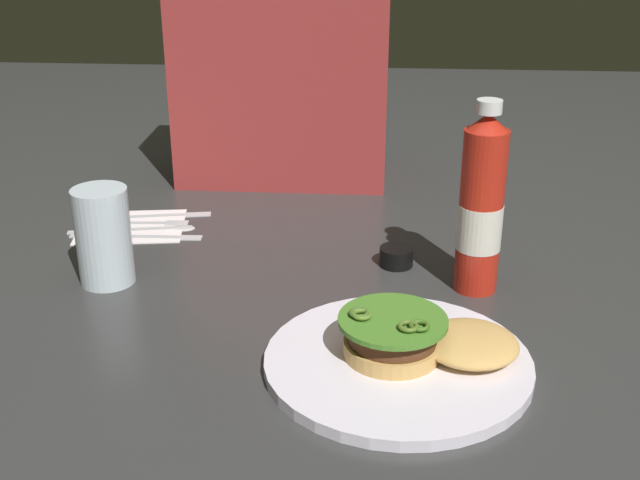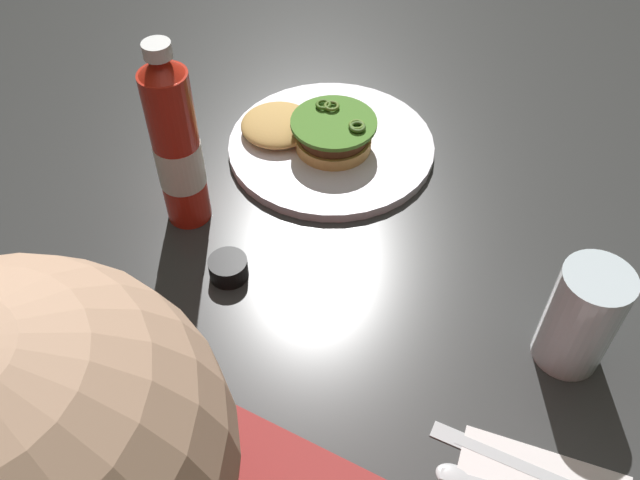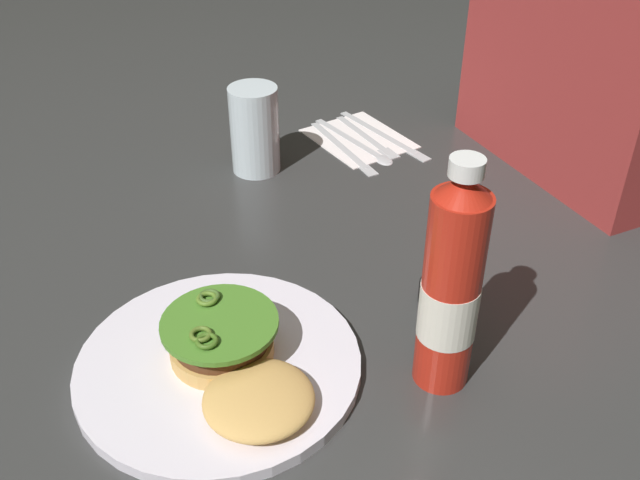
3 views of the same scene
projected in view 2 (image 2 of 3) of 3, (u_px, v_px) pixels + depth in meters
name	position (u px, v px, depth m)	size (l,w,h in m)	color
ground_plane	(382.00, 241.00, 0.86)	(3.00, 3.00, 0.00)	#343534
dinner_plate	(331.00, 146.00, 0.98)	(0.30, 0.30, 0.01)	white
burger_sandwich	(313.00, 130.00, 0.96)	(0.20, 0.12, 0.05)	tan
ketchup_bottle	(177.00, 148.00, 0.81)	(0.06, 0.06, 0.26)	red
water_glass	(581.00, 318.00, 0.70)	(0.07, 0.07, 0.13)	silver
condiment_cup	(228.00, 268.00, 0.81)	(0.05, 0.05, 0.03)	black
butter_knife	(519.00, 463.00, 0.66)	(0.20, 0.02, 0.00)	silver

